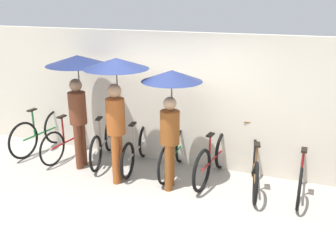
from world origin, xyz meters
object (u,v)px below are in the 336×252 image
parked_bicycle_7 (301,172)px  pedestrian_trailing (171,97)px  parked_bicycle_2 (103,143)px  parked_bicycle_4 (174,153)px  parked_bicycle_0 (41,132)px  parked_bicycle_3 (137,149)px  parked_bicycle_1 (70,139)px  pedestrian_center (116,84)px  parked_bicycle_5 (213,158)px  parked_bicycle_6 (255,168)px  pedestrian_leading (78,78)px

parked_bicycle_7 → pedestrian_trailing: 2.48m
parked_bicycle_2 → parked_bicycle_4: (1.49, -0.01, 0.00)m
parked_bicycle_0 → parked_bicycle_3: 2.23m
parked_bicycle_4 → parked_bicycle_2: bearing=88.2°
parked_bicycle_1 → pedestrian_center: 2.06m
parked_bicycle_5 → pedestrian_trailing: size_ratio=0.88×
parked_bicycle_2 → pedestrian_trailing: bearing=-122.0°
parked_bicycle_1 → parked_bicycle_2: 0.74m
parked_bicycle_0 → parked_bicycle_2: parked_bicycle_2 is taller
parked_bicycle_0 → parked_bicycle_5: (3.72, 0.00, -0.01)m
parked_bicycle_1 → parked_bicycle_0: bearing=93.1°
parked_bicycle_4 → parked_bicycle_7: size_ratio=0.94×
parked_bicycle_0 → parked_bicycle_7: (5.21, 0.03, -0.04)m
parked_bicycle_2 → parked_bicycle_3: 0.75m
parked_bicycle_0 → parked_bicycle_1: bearing=-86.3°
parked_bicycle_2 → parked_bicycle_5: parked_bicycle_5 is taller
parked_bicycle_5 → parked_bicycle_6: bearing=-88.8°
parked_bicycle_0 → parked_bicycle_7: bearing=-83.9°
pedestrian_center → parked_bicycle_3: bearing=76.7°
parked_bicycle_2 → parked_bicycle_6: (2.98, -0.09, -0.00)m
parked_bicycle_0 → pedestrian_trailing: size_ratio=0.85×
parked_bicycle_4 → pedestrian_leading: pedestrian_leading is taller
parked_bicycle_2 → parked_bicycle_5: 2.24m
parked_bicycle_0 → parked_bicycle_3: size_ratio=1.02×
parked_bicycle_3 → parked_bicycle_5: parked_bicycle_5 is taller
parked_bicycle_2 → parked_bicycle_5: bearing=-104.3°
parked_bicycle_2 → pedestrian_center: pedestrian_center is taller
parked_bicycle_5 → pedestrian_trailing: (-0.61, -0.51, 1.19)m
parked_bicycle_3 → parked_bicycle_7: 2.98m
parked_bicycle_3 → pedestrian_center: bearing=167.4°
parked_bicycle_0 → pedestrian_leading: bearing=-98.4°
parked_bicycle_0 → pedestrian_center: bearing=-99.7°
parked_bicycle_1 → parked_bicycle_3: parked_bicycle_3 is taller
parked_bicycle_6 → parked_bicycle_1: bearing=79.5°
parked_bicycle_2 → pedestrian_leading: (-0.25, -0.33, 1.35)m
pedestrian_leading → parked_bicycle_0: bearing=160.2°
parked_bicycle_3 → parked_bicycle_7: (2.98, 0.04, 0.00)m
parked_bicycle_2 → parked_bicycle_4: 1.49m
parked_bicycle_2 → pedestrian_trailing: size_ratio=0.83×
parked_bicycle_6 → pedestrian_center: bearing=93.2°
parked_bicycle_1 → parked_bicycle_4: (2.23, 0.04, 0.01)m
parked_bicycle_3 → parked_bicycle_4: size_ratio=1.01×
parked_bicycle_0 → parked_bicycle_1: (0.74, -0.03, -0.03)m
parked_bicycle_4 → parked_bicycle_0: bearing=88.7°
parked_bicycle_1 → parked_bicycle_4: size_ratio=1.03×
parked_bicycle_1 → parked_bicycle_7: size_ratio=0.97×
pedestrian_trailing → parked_bicycle_0: bearing=162.6°
parked_bicycle_4 → parked_bicycle_7: parked_bicycle_7 is taller
parked_bicycle_7 → pedestrian_center: 3.39m
parked_bicycle_6 → pedestrian_leading: 3.51m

